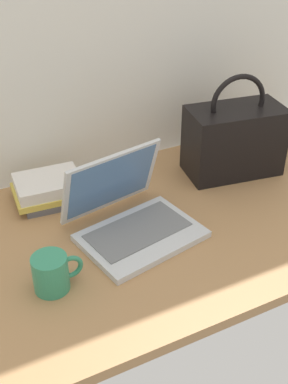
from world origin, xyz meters
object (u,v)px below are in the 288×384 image
object	(u,v)px
handbag	(234,139)
book_stack	(49,189)
coffee_mug	(52,272)
laptop	(131,217)

from	to	relation	value
handbag	book_stack	bearing A→B (deg)	169.99
coffee_mug	laptop	bearing A→B (deg)	24.59
coffee_mug	book_stack	xyz separation A→B (m)	(0.11, 0.36, -0.01)
laptop	book_stack	size ratio (longest dim) A/B	1.62
handbag	book_stack	world-z (taller)	handbag
laptop	book_stack	world-z (taller)	laptop
coffee_mug	book_stack	world-z (taller)	coffee_mug
laptop	handbag	bearing A→B (deg)	18.06
handbag	laptop	bearing A→B (deg)	-161.94
coffee_mug	book_stack	bearing A→B (deg)	73.51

